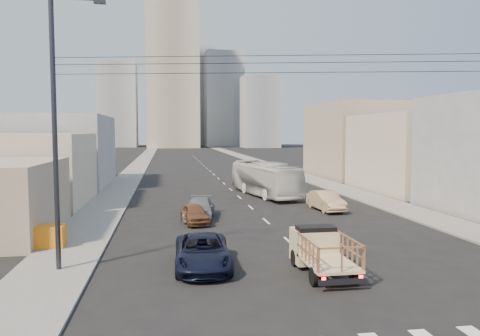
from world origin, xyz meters
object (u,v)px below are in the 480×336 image
object	(u,v)px
city_bus	(265,179)
streetlamp_left	(57,125)
sedan_brown	(195,214)
navy_pickup	(203,252)
sedan_grey	(199,209)
sedan_tan	(326,201)
flatbed_pickup	(322,248)
crate_stack	(47,236)

from	to	relation	value
city_bus	streetlamp_left	bearing A→B (deg)	-132.53
sedan_brown	city_bus	bearing A→B (deg)	51.21
navy_pickup	streetlamp_left	bearing A→B (deg)	177.84
navy_pickup	city_bus	distance (m)	24.46
sedan_brown	sedan_grey	size ratio (longest dim) A/B	0.78
sedan_brown	navy_pickup	bearing A→B (deg)	-99.66
sedan_brown	sedan_tan	size ratio (longest dim) A/B	0.83
navy_pickup	sedan_tan	world-z (taller)	sedan_tan
navy_pickup	sedan_grey	xyz separation A→B (m)	(0.71, 12.17, -0.02)
sedan_brown	sedan_grey	world-z (taller)	sedan_grey
city_bus	streetlamp_left	xyz separation A→B (m)	(-14.00, -22.73, 4.80)
sedan_tan	sedan_grey	world-z (taller)	sedan_tan
navy_pickup	city_bus	xyz separation A→B (m)	(7.80, 23.16, 0.90)
city_bus	flatbed_pickup	bearing A→B (deg)	-107.20
sedan_brown	flatbed_pickup	bearing A→B (deg)	-76.35
flatbed_pickup	navy_pickup	xyz separation A→B (m)	(-5.07, 1.56, -0.36)
navy_pickup	sedan_tan	distance (m)	17.69
flatbed_pickup	sedan_grey	world-z (taller)	flatbed_pickup
city_bus	sedan_tan	xyz separation A→B (m)	(2.95, -9.12, -0.87)
navy_pickup	sedan_tan	xyz separation A→B (m)	(10.75, 14.04, 0.02)
sedan_grey	crate_stack	xyz separation A→B (m)	(-8.52, -7.49, -0.02)
sedan_brown	crate_stack	distance (m)	9.91
navy_pickup	sedan_brown	bearing A→B (deg)	90.40
crate_stack	sedan_tan	bearing A→B (deg)	26.78
flatbed_pickup	crate_stack	size ratio (longest dim) A/B	2.45
sedan_brown	crate_stack	world-z (taller)	sedan_brown
flatbed_pickup	crate_stack	bearing A→B (deg)	154.16
navy_pickup	flatbed_pickup	bearing A→B (deg)	-15.20
navy_pickup	city_bus	size ratio (longest dim) A/B	0.45
city_bus	sedan_brown	size ratio (longest dim) A/B	3.07
sedan_brown	streetlamp_left	distance (m)	13.23
sedan_brown	sedan_grey	xyz separation A→B (m)	(0.44, 1.75, 0.06)
streetlamp_left	crate_stack	size ratio (longest dim) A/B	6.67
flatbed_pickup	city_bus	bearing A→B (deg)	83.69
crate_stack	streetlamp_left	bearing A→B (deg)	-69.27
streetlamp_left	crate_stack	world-z (taller)	streetlamp_left
flatbed_pickup	navy_pickup	size ratio (longest dim) A/B	0.83
flatbed_pickup	streetlamp_left	world-z (taller)	streetlamp_left
streetlamp_left	sedan_tan	bearing A→B (deg)	38.76
crate_stack	city_bus	bearing A→B (deg)	49.82
city_bus	sedan_tan	bearing A→B (deg)	-82.96
flatbed_pickup	sedan_tan	distance (m)	16.61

